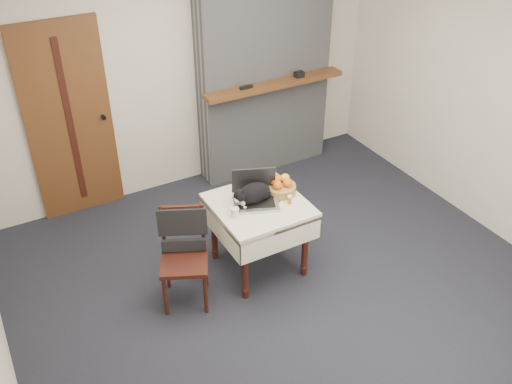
# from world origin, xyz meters

# --- Properties ---
(ground) EXTENTS (4.50, 4.50, 0.00)m
(ground) POSITION_xyz_m (0.00, 0.00, 0.00)
(ground) COLOR black
(ground) RESTS_ON ground
(room_shell) EXTENTS (4.52, 4.01, 2.61)m
(room_shell) POSITION_xyz_m (0.00, 0.46, 1.76)
(room_shell) COLOR beige
(room_shell) RESTS_ON ground
(door) EXTENTS (0.82, 0.10, 2.00)m
(door) POSITION_xyz_m (-1.20, 1.97, 1.00)
(door) COLOR brown
(door) RESTS_ON ground
(chimney) EXTENTS (1.62, 0.48, 2.60)m
(chimney) POSITION_xyz_m (0.90, 1.85, 1.30)
(chimney) COLOR gray
(chimney) RESTS_ON ground
(side_table) EXTENTS (0.78, 0.78, 0.70)m
(side_table) POSITION_xyz_m (-0.06, 0.25, 0.59)
(side_table) COLOR #3C1510
(side_table) RESTS_ON ground
(laptop) EXTENTS (0.47, 0.44, 0.28)m
(laptop) POSITION_xyz_m (-0.07, 0.31, 0.77)
(laptop) COLOR #B7B7BC
(laptop) RESTS_ON side_table
(cat) EXTENTS (0.45, 0.23, 0.22)m
(cat) POSITION_xyz_m (-0.09, 0.29, 0.79)
(cat) COLOR black
(cat) RESTS_ON side_table
(cream_jar) EXTENTS (0.07, 0.07, 0.08)m
(cream_jar) POSITION_xyz_m (-0.32, 0.19, 0.74)
(cream_jar) COLOR silver
(cream_jar) RESTS_ON side_table
(pill_bottle) EXTENTS (0.04, 0.04, 0.08)m
(pill_bottle) POSITION_xyz_m (0.17, 0.13, 0.74)
(pill_bottle) COLOR #A35F14
(pill_bottle) RESTS_ON side_table
(fruit_basket) EXTENTS (0.27, 0.27, 0.15)m
(fruit_basket) POSITION_xyz_m (0.19, 0.31, 0.76)
(fruit_basket) COLOR #AE8D46
(fruit_basket) RESTS_ON side_table
(desk_clutter) EXTENTS (0.13, 0.05, 0.01)m
(desk_clutter) POSITION_xyz_m (0.14, 0.26, 0.70)
(desk_clutter) COLOR black
(desk_clutter) RESTS_ON side_table
(chair) EXTENTS (0.52, 0.51, 0.87)m
(chair) POSITION_xyz_m (-0.77, 0.25, 0.56)
(chair) COLOR #3C1510
(chair) RESTS_ON ground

